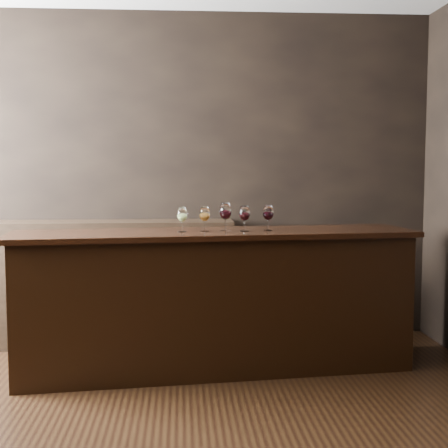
{
  "coord_description": "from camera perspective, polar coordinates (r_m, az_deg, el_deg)",
  "views": [
    {
      "loc": [
        0.34,
        -3.16,
        1.47
      ],
      "look_at": [
        0.65,
        1.3,
        1.07
      ],
      "focal_mm": 50.0,
      "sensor_mm": 36.0,
      "label": 1
    }
  ],
  "objects": [
    {
      "name": "room_shell",
      "position": [
        3.34,
        -14.03,
        10.83
      ],
      "size": [
        5.02,
        4.52,
        2.81
      ],
      "color": "black",
      "rests_on": "ground"
    },
    {
      "name": "bar_counter",
      "position": [
        4.57,
        -0.82,
        -7.25
      ],
      "size": [
        2.85,
        0.91,
        0.98
      ],
      "primitive_type": "cube",
      "rotation": [
        0.0,
        0.0,
        0.11
      ],
      "color": "black",
      "rests_on": "ground"
    },
    {
      "name": "bar_top",
      "position": [
        4.49,
        -0.83,
        -0.88
      ],
      "size": [
        2.95,
        0.98,
        0.04
      ],
      "primitive_type": "cube",
      "rotation": [
        0.0,
        0.0,
        0.11
      ],
      "color": "black",
      "rests_on": "bar_counter"
    },
    {
      "name": "back_bar_shelf",
      "position": [
        5.37,
        -14.74,
        -5.27
      ],
      "size": [
        2.87,
        0.4,
        1.03
      ],
      "primitive_type": "cube",
      "color": "black",
      "rests_on": "ground"
    },
    {
      "name": "glass_white",
      "position": [
        4.43,
        -3.85,
        0.83
      ],
      "size": [
        0.08,
        0.08,
        0.18
      ],
      "color": "white",
      "rests_on": "bar_top"
    },
    {
      "name": "glass_amber",
      "position": [
        4.46,
        -1.78,
        0.88
      ],
      "size": [
        0.08,
        0.08,
        0.18
      ],
      "color": "white",
      "rests_on": "bar_top"
    },
    {
      "name": "glass_red_a",
      "position": [
        4.48,
        0.14,
        1.13
      ],
      "size": [
        0.09,
        0.09,
        0.21
      ],
      "color": "white",
      "rests_on": "bar_top"
    },
    {
      "name": "glass_red_b",
      "position": [
        4.47,
        1.9,
        0.95
      ],
      "size": [
        0.08,
        0.08,
        0.19
      ],
      "color": "white",
      "rests_on": "bar_top"
    },
    {
      "name": "glass_red_c",
      "position": [
        4.52,
        4.06,
        1.0
      ],
      "size": [
        0.08,
        0.08,
        0.19
      ],
      "color": "white",
      "rests_on": "bar_top"
    }
  ]
}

